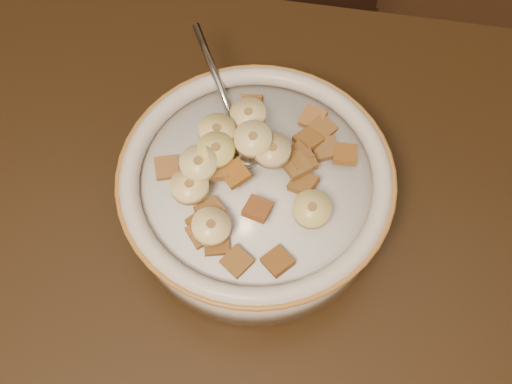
# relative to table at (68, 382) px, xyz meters

# --- Properties ---
(table) EXTENTS (1.43, 0.94, 0.04)m
(table) POSITION_rel_table_xyz_m (0.00, 0.00, 0.00)
(table) COLOR black
(table) RESTS_ON floor
(chair) EXTENTS (0.40, 0.40, 0.86)m
(chair) POSITION_rel_table_xyz_m (0.09, 0.64, -0.30)
(chair) COLOR black
(chair) RESTS_ON floor
(cereal_bowl) EXTENTS (0.23, 0.23, 0.05)m
(cereal_bowl) POSITION_rel_table_xyz_m (0.13, 0.18, 0.05)
(cereal_bowl) COLOR beige
(cereal_bowl) RESTS_ON table
(milk) EXTENTS (0.19, 0.19, 0.00)m
(milk) POSITION_rel_table_xyz_m (0.13, 0.18, 0.07)
(milk) COLOR silver
(milk) RESTS_ON cereal_bowl
(spoon) EXTENTS (0.06, 0.07, 0.01)m
(spoon) POSITION_rel_table_xyz_m (0.12, 0.21, 0.08)
(spoon) COLOR #A6ACB4
(spoon) RESTS_ON cereal_bowl
(cereal_square_0) EXTENTS (0.02, 0.02, 0.01)m
(cereal_square_0) POSITION_rel_table_xyz_m (0.12, 0.25, 0.08)
(cereal_square_0) COLOR brown
(cereal_square_0) RESTS_ON milk
(cereal_square_1) EXTENTS (0.03, 0.03, 0.01)m
(cereal_square_1) POSITION_rel_table_xyz_m (0.17, 0.17, 0.09)
(cereal_square_1) COLOR brown
(cereal_square_1) RESTS_ON milk
(cereal_square_2) EXTENTS (0.03, 0.03, 0.01)m
(cereal_square_2) POSITION_rel_table_xyz_m (0.10, 0.20, 0.09)
(cereal_square_2) COLOR #955A29
(cereal_square_2) RESTS_ON milk
(cereal_square_3) EXTENTS (0.03, 0.03, 0.01)m
(cereal_square_3) POSITION_rel_table_xyz_m (0.10, 0.12, 0.08)
(cereal_square_3) COLOR olive
(cereal_square_3) RESTS_ON milk
(cereal_square_4) EXTENTS (0.02, 0.02, 0.01)m
(cereal_square_4) POSITION_rel_table_xyz_m (0.21, 0.20, 0.08)
(cereal_square_4) COLOR #915B1A
(cereal_square_4) RESTS_ON milk
(cereal_square_5) EXTENTS (0.03, 0.03, 0.01)m
(cereal_square_5) POSITION_rel_table_xyz_m (0.18, 0.24, 0.08)
(cereal_square_5) COLOR brown
(cereal_square_5) RESTS_ON milk
(cereal_square_6) EXTENTS (0.02, 0.02, 0.01)m
(cereal_square_6) POSITION_rel_table_xyz_m (0.11, 0.11, 0.08)
(cereal_square_6) COLOR brown
(cereal_square_6) RESTS_ON milk
(cereal_square_7) EXTENTS (0.03, 0.03, 0.01)m
(cereal_square_7) POSITION_rel_table_xyz_m (0.17, 0.21, 0.08)
(cereal_square_7) COLOR brown
(cereal_square_7) RESTS_ON milk
(cereal_square_8) EXTENTS (0.03, 0.03, 0.01)m
(cereal_square_8) POSITION_rel_table_xyz_m (0.17, 0.19, 0.09)
(cereal_square_8) COLOR #996528
(cereal_square_8) RESTS_ON milk
(cereal_square_9) EXTENTS (0.03, 0.03, 0.01)m
(cereal_square_9) POSITION_rel_table_xyz_m (0.12, 0.17, 0.10)
(cereal_square_9) COLOR brown
(cereal_square_9) RESTS_ON milk
(cereal_square_10) EXTENTS (0.03, 0.03, 0.01)m
(cereal_square_10) POSITION_rel_table_xyz_m (0.17, 0.18, 0.09)
(cereal_square_10) COLOR brown
(cereal_square_10) RESTS_ON milk
(cereal_square_11) EXTENTS (0.03, 0.03, 0.01)m
(cereal_square_11) POSITION_rel_table_xyz_m (0.16, 0.10, 0.08)
(cereal_square_11) COLOR brown
(cereal_square_11) RESTS_ON milk
(cereal_square_12) EXTENTS (0.03, 0.03, 0.01)m
(cereal_square_12) POSITION_rel_table_xyz_m (0.10, 0.12, 0.08)
(cereal_square_12) COLOR #8B5F1D
(cereal_square_12) RESTS_ON milk
(cereal_square_13) EXTENTS (0.03, 0.03, 0.01)m
(cereal_square_13) POSITION_rel_table_xyz_m (0.17, 0.19, 0.09)
(cereal_square_13) COLOR brown
(cereal_square_13) RESTS_ON milk
(cereal_square_14) EXTENTS (0.02, 0.02, 0.01)m
(cereal_square_14) POSITION_rel_table_xyz_m (0.13, 0.22, 0.09)
(cereal_square_14) COLOR brown
(cereal_square_14) RESTS_ON milk
(cereal_square_15) EXTENTS (0.02, 0.03, 0.01)m
(cereal_square_15) POSITION_rel_table_xyz_m (0.14, 0.14, 0.09)
(cereal_square_15) COLOR #9D5423
(cereal_square_15) RESTS_ON milk
(cereal_square_16) EXTENTS (0.02, 0.02, 0.01)m
(cereal_square_16) POSITION_rel_table_xyz_m (0.09, 0.17, 0.09)
(cereal_square_16) COLOR brown
(cereal_square_16) RESTS_ON milk
(cereal_square_17) EXTENTS (0.03, 0.03, 0.01)m
(cereal_square_17) POSITION_rel_table_xyz_m (0.06, 0.17, 0.08)
(cereal_square_17) COLOR olive
(cereal_square_17) RESTS_ON milk
(cereal_square_18) EXTENTS (0.03, 0.03, 0.01)m
(cereal_square_18) POSITION_rel_table_xyz_m (0.19, 0.23, 0.08)
(cereal_square_18) COLOR brown
(cereal_square_18) RESTS_ON milk
(cereal_square_19) EXTENTS (0.03, 0.03, 0.01)m
(cereal_square_19) POSITION_rel_table_xyz_m (0.19, 0.21, 0.08)
(cereal_square_19) COLOR brown
(cereal_square_19) RESTS_ON milk
(cereal_square_20) EXTENTS (0.02, 0.02, 0.01)m
(cereal_square_20) POSITION_rel_table_xyz_m (0.10, 0.17, 0.09)
(cereal_square_20) COLOR brown
(cereal_square_20) RESTS_ON milk
(cereal_square_21) EXTENTS (0.03, 0.03, 0.01)m
(cereal_square_21) POSITION_rel_table_xyz_m (0.13, 0.10, 0.08)
(cereal_square_21) COLOR brown
(cereal_square_21) RESTS_ON milk
(cereal_square_22) EXTENTS (0.03, 0.03, 0.01)m
(cereal_square_22) POSITION_rel_table_xyz_m (0.10, 0.13, 0.09)
(cereal_square_22) COLOR olive
(cereal_square_22) RESTS_ON milk
(banana_slice_0) EXTENTS (0.04, 0.04, 0.01)m
(banana_slice_0) POSITION_rel_table_xyz_m (0.15, 0.19, 0.11)
(banana_slice_0) COLOR #CBBB88
(banana_slice_0) RESTS_ON milk
(banana_slice_1) EXTENTS (0.04, 0.04, 0.01)m
(banana_slice_1) POSITION_rel_table_xyz_m (0.08, 0.15, 0.10)
(banana_slice_1) COLOR #F2D17D
(banana_slice_1) RESTS_ON milk
(banana_slice_2) EXTENTS (0.04, 0.04, 0.01)m
(banana_slice_2) POSITION_rel_table_xyz_m (0.13, 0.19, 0.11)
(banana_slice_2) COLOR #E0C77D
(banana_slice_2) RESTS_ON milk
(banana_slice_3) EXTENTS (0.04, 0.04, 0.02)m
(banana_slice_3) POSITION_rel_table_xyz_m (0.11, 0.12, 0.09)
(banana_slice_3) COLOR #FFE1A3
(banana_slice_3) RESTS_ON milk
(banana_slice_4) EXTENTS (0.04, 0.04, 0.01)m
(banana_slice_4) POSITION_rel_table_xyz_m (0.12, 0.22, 0.10)
(banana_slice_4) COLOR beige
(banana_slice_4) RESTS_ON milk
(banana_slice_5) EXTENTS (0.04, 0.04, 0.01)m
(banana_slice_5) POSITION_rel_table_xyz_m (0.10, 0.20, 0.10)
(banana_slice_5) COLOR #F7D880
(banana_slice_5) RESTS_ON milk
(banana_slice_6) EXTENTS (0.04, 0.04, 0.01)m
(banana_slice_6) POSITION_rel_table_xyz_m (0.18, 0.14, 0.09)
(banana_slice_6) COLOR #F3E686
(banana_slice_6) RESTS_ON milk
(banana_slice_7) EXTENTS (0.04, 0.04, 0.01)m
(banana_slice_7) POSITION_rel_table_xyz_m (0.10, 0.18, 0.10)
(banana_slice_7) COLOR #F0E57B
(banana_slice_7) RESTS_ON milk
(banana_slice_8) EXTENTS (0.04, 0.04, 0.01)m
(banana_slice_8) POSITION_rel_table_xyz_m (0.09, 0.17, 0.10)
(banana_slice_8) COLOR #E6DC84
(banana_slice_8) RESTS_ON milk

